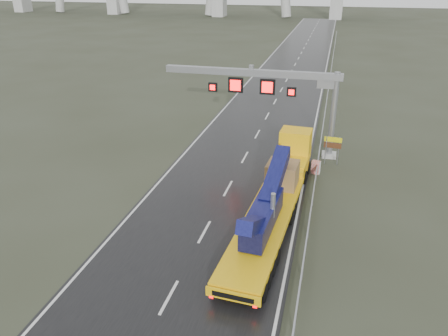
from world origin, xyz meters
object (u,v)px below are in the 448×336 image
(sign_gantry, at_px, (276,88))
(exit_sign_pair, at_px, (333,145))
(heavy_haul_truck, at_px, (279,186))
(striped_barrier, at_px, (316,167))

(sign_gantry, xyz_separation_m, exit_sign_pair, (5.00, -1.60, -3.94))
(heavy_haul_truck, bearing_deg, exit_sign_pair, 72.49)
(exit_sign_pair, height_order, striped_barrier, exit_sign_pair)
(sign_gantry, bearing_deg, striped_barrier, -44.09)
(sign_gantry, distance_m, heavy_haul_truck, 10.79)
(heavy_haul_truck, height_order, exit_sign_pair, heavy_haul_truck)
(heavy_haul_truck, distance_m, exit_sign_pair, 8.86)
(heavy_haul_truck, xyz_separation_m, exit_sign_pair, (3.23, 8.25, 0.08))
(exit_sign_pair, relative_size, striped_barrier, 2.22)
(heavy_haul_truck, relative_size, striped_barrier, 16.36)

